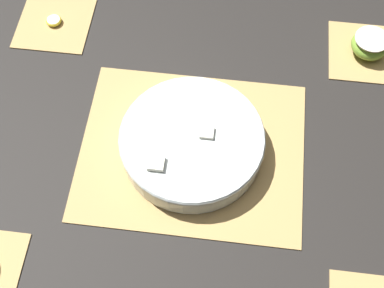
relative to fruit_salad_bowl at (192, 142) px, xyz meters
name	(u,v)px	position (x,y,z in m)	size (l,w,h in m)	color
ground_plane	(192,151)	(0.00, 0.00, -0.04)	(6.00, 6.00, 0.00)	black
bamboo_mat_center	(192,150)	(0.00, 0.00, -0.03)	(0.44, 0.36, 0.01)	tan
coaster_mat_near_left	(366,52)	(-0.35, -0.29, -0.03)	(0.16, 0.16, 0.01)	tan
coaster_mat_near_right	(54,23)	(0.35, -0.29, -0.03)	(0.16, 0.16, 0.01)	tan
fruit_salad_bowl	(192,142)	(0.00, 0.00, 0.00)	(0.28, 0.28, 0.07)	silver
apple_half	(370,45)	(-0.35, -0.29, -0.01)	(0.08, 0.08, 0.04)	#7FAD38
banana_coin_single	(54,21)	(0.35, -0.29, -0.03)	(0.04, 0.04, 0.01)	#F7EFC6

